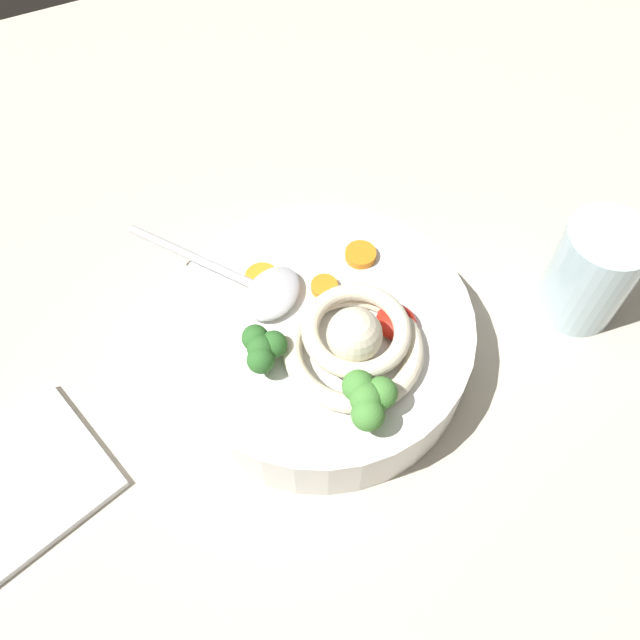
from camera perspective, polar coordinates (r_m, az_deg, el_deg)
The scene contains 12 objects.
table_slab at distance 62.02cm, azimuth 2.09°, elevation -4.36°, with size 133.85×133.85×3.07cm, color #BCB29E.
soup_bowl at distance 58.30cm, azimuth -0.00°, elevation -1.53°, with size 26.60×26.60×6.05cm.
noodle_pile at distance 52.98cm, azimuth 2.99°, elevation -1.79°, with size 12.75×12.50×5.13cm.
soup_spoon at distance 56.99cm, azimuth -5.36°, elevation 2.88°, with size 15.88×12.91×1.60cm.
chili_sauce_dollop at distance 55.06cm, azimuth 6.66°, elevation -0.22°, with size 3.75×3.37×1.69cm, color red.
broccoli_floret_center at distance 49.67cm, azimuth 4.22°, elevation -6.81°, with size 4.99×4.30×3.95cm.
broccoli_floret_beside_noodles at distance 52.16cm, azimuth -5.04°, elevation -2.40°, with size 4.31×3.71×3.41cm.
carrot_slice_beside_chili at distance 59.46cm, azimuth 3.54°, elevation 5.69°, with size 2.82×2.82×0.78cm, color orange.
carrot_slice_front at distance 57.31cm, azimuth 0.61°, elevation 2.99°, with size 2.35×2.35×0.78cm, color orange.
carrot_slice_right at distance 58.19cm, azimuth -5.07°, elevation 3.70°, with size 3.00×3.00×0.56cm, color orange.
drinking_glass at distance 64.51cm, azimuth 22.52°, elevation 3.84°, with size 7.56×7.56×10.52cm, color silver.
folded_napkin at distance 60.93cm, azimuth -24.67°, elevation -12.80°, with size 12.15×13.35×0.80cm, color white.
Camera 1 is at (-25.18, 14.39, 56.36)cm, focal length 36.79 mm.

